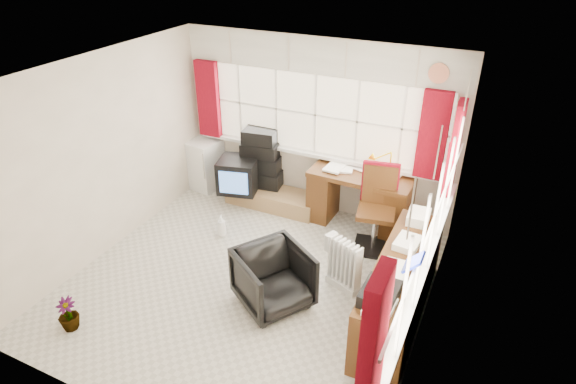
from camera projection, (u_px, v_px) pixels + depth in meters
name	position (u px, v px, depth m)	size (l,w,h in m)	color
ground	(249.00, 282.00, 5.76)	(4.00, 4.00, 0.00)	beige
room_walls	(244.00, 170.00, 5.03)	(4.00, 4.00, 4.00)	beige
window_back	(314.00, 149.00, 6.83)	(3.70, 0.12, 3.60)	beige
window_right	(424.00, 262.00, 4.58)	(0.12, 3.70, 3.60)	beige
curtains	(356.00, 156.00, 5.43)	(3.83, 3.83, 1.15)	maroon
overhead_cabinets	(368.00, 87.00, 5.07)	(3.98, 3.98, 0.48)	silver
desk	(361.00, 196.00, 6.67)	(1.42, 0.73, 0.84)	#553214
desk_lamp	(391.00, 159.00, 6.24)	(0.15, 0.13, 0.39)	#DDC709
task_chair	(377.00, 204.00, 6.16)	(0.56, 0.58, 1.15)	black
office_chair	(274.00, 279.00, 5.29)	(0.73, 0.75, 0.68)	black
radiator	(344.00, 269.00, 5.57)	(0.46, 0.32, 0.64)	white
credenza	(400.00, 287.00, 5.09)	(0.50, 2.00, 0.85)	#553214
file_tray	(380.00, 294.00, 4.37)	(0.31, 0.40, 0.13)	black
tv_bench	(273.00, 198.00, 7.26)	(1.40, 0.50, 0.25)	#926A49
crt_tv	(238.00, 175.00, 7.11)	(0.66, 0.62, 0.50)	black
hifi_stack	(261.00, 160.00, 7.21)	(0.70, 0.50, 0.89)	black
mini_fridge	(205.00, 164.00, 7.65)	(0.54, 0.55, 0.80)	white
spray_bottle_a	(222.00, 225.00, 6.55)	(0.12, 0.12, 0.32)	white
spray_bottle_b	(301.00, 254.00, 6.10)	(0.08, 0.08, 0.18)	#8FD5CC
flower_vase	(68.00, 314.00, 5.02)	(0.21, 0.21, 0.38)	black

